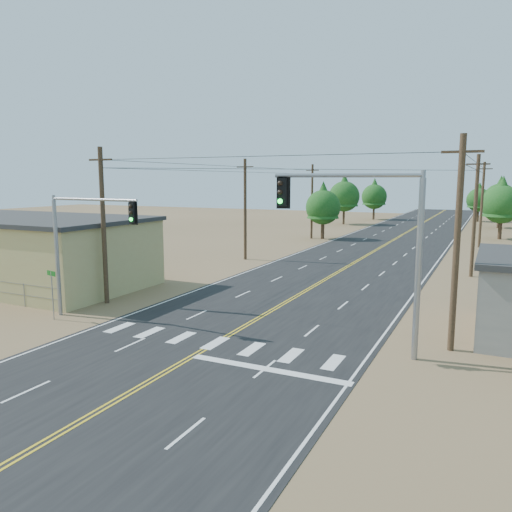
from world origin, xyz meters
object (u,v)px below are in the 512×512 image
Objects in this scene: signal_mast_left at (78,236)px; signal_mast_right at (376,233)px; building_left at (19,251)px; street_sign at (52,287)px.

signal_mast_right reaches higher than signal_mast_left.
building_left is 28.85m from signal_mast_right.
building_left is 13.25m from signal_mast_left.
signal_mast_left is at bearing -24.87° from building_left.
street_sign is (-17.89, -1.90, -3.73)m from signal_mast_right.
signal_mast_left is 0.85× the size of signal_mast_right.
signal_mast_left is (11.84, -5.49, 2.33)m from building_left.
signal_mast_left reaches higher than building_left.
street_sign is at bearing 173.12° from signal_mast_right.
signal_mast_right is at bearing 6.18° from signal_mast_left.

